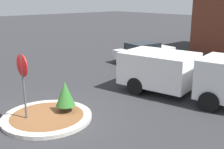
% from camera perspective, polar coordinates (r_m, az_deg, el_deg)
% --- Properties ---
extents(ground_plane, '(120.00, 120.00, 0.00)m').
position_cam_1_polar(ground_plane, '(10.89, -13.01, -8.79)').
color(ground_plane, '#2D2D30').
extents(traffic_island, '(3.32, 3.32, 0.14)m').
position_cam_1_polar(traffic_island, '(10.86, -13.03, -8.45)').
color(traffic_island, '#BCB7AD').
rests_on(traffic_island, ground_plane).
extents(stop_sign, '(0.80, 0.07, 2.53)m').
position_cam_1_polar(stop_sign, '(10.29, -17.67, -0.02)').
color(stop_sign, '#4C4C51').
rests_on(stop_sign, ground_plane).
extents(island_shrub, '(0.74, 0.74, 1.18)m').
position_cam_1_polar(island_shrub, '(10.83, -9.49, -3.87)').
color(island_shrub, brown).
rests_on(island_shrub, traffic_island).
extents(utility_truck, '(5.85, 3.34, 1.99)m').
position_cam_1_polar(utility_truck, '(13.12, 13.59, 0.53)').
color(utility_truck, white).
rests_on(utility_truck, ground_plane).
extents(parked_sedan_white, '(2.33, 4.51, 1.34)m').
position_cam_1_polar(parked_sedan_white, '(19.98, 6.57, 4.65)').
color(parked_sedan_white, silver).
rests_on(parked_sedan_white, ground_plane).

